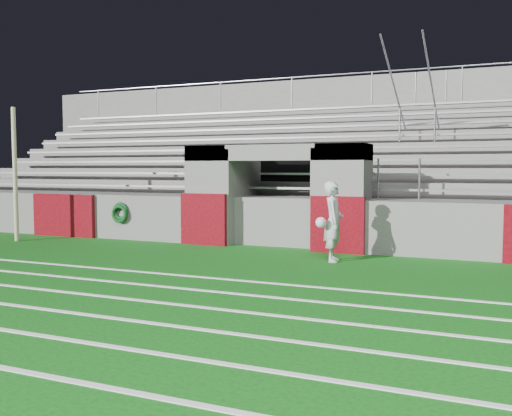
% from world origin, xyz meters
% --- Properties ---
extents(ground, '(90.00, 90.00, 0.00)m').
position_xyz_m(ground, '(0.00, 0.00, 0.00)').
color(ground, '#0D5110').
rests_on(ground, ground).
extents(field_post, '(0.12, 0.12, 3.67)m').
position_xyz_m(field_post, '(-6.95, 1.59, 1.84)').
color(field_post, '#B8B289').
rests_on(field_post, ground).
extents(field_markings, '(28.00, 8.09, 0.01)m').
position_xyz_m(field_markings, '(0.00, -5.00, 0.01)').
color(field_markings, white).
rests_on(field_markings, ground).
extents(stadium_structure, '(26.00, 8.48, 5.42)m').
position_xyz_m(stadium_structure, '(0.00, 7.97, 1.49)').
color(stadium_structure, '#5D5A58').
rests_on(stadium_structure, ground).
extents(goalkeeper_with_ball, '(0.58, 0.77, 1.73)m').
position_xyz_m(goalkeeper_with_ball, '(2.04, 1.73, 0.87)').
color(goalkeeper_with_ball, '#B6BAC0').
rests_on(goalkeeper_with_ball, ground).
extents(hose_coil, '(0.52, 0.15, 0.59)m').
position_xyz_m(hose_coil, '(-4.46, 2.92, 0.77)').
color(hose_coil, '#0C3E1B').
rests_on(hose_coil, ground).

